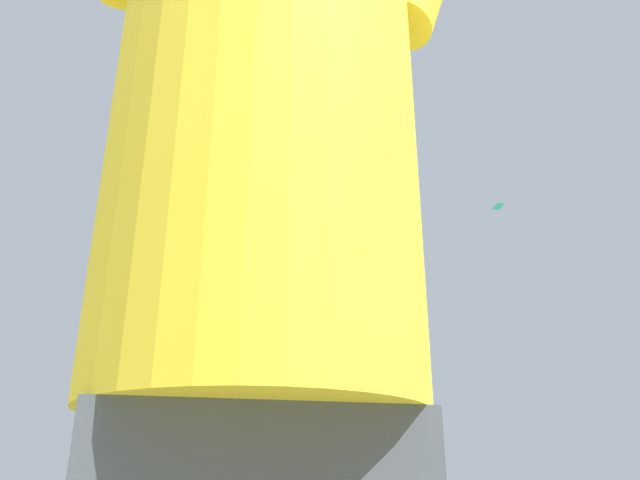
{
  "coord_description": "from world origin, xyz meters",
  "views": [
    {
      "loc": [
        0.05,
        -0.59,
        0.75
      ],
      "look_at": [
        -0.03,
        2.5,
        2.0
      ],
      "focal_mm": 35.4,
      "sensor_mm": 36.0,
      "label": 1
    }
  ],
  "objects_px": {
    "kite_flyer_person": "(260,296)",
    "distant_kite_red_high_right": "(182,90)",
    "distant_kite_teal_mid_right": "(498,206)",
    "distant_kite_white_far_center": "(157,94)"
  },
  "relations": [
    {
      "from": "distant_kite_teal_mid_right",
      "to": "distant_kite_white_far_center",
      "type": "bearing_deg",
      "value": -147.0
    },
    {
      "from": "distant_kite_red_high_right",
      "to": "distant_kite_white_far_center",
      "type": "height_order",
      "value": "distant_kite_red_high_right"
    },
    {
      "from": "distant_kite_teal_mid_right",
      "to": "distant_kite_red_high_right",
      "type": "bearing_deg",
      "value": -170.47
    },
    {
      "from": "distant_kite_red_high_right",
      "to": "distant_kite_teal_mid_right",
      "type": "height_order",
      "value": "distant_kite_red_high_right"
    },
    {
      "from": "kite_flyer_person",
      "to": "distant_kite_red_high_right",
      "type": "height_order",
      "value": "distant_kite_red_high_right"
    },
    {
      "from": "distant_kite_teal_mid_right",
      "to": "distant_kite_white_far_center",
      "type": "relative_size",
      "value": 0.27
    },
    {
      "from": "kite_flyer_person",
      "to": "distant_kite_white_far_center",
      "type": "height_order",
      "value": "distant_kite_white_far_center"
    },
    {
      "from": "kite_flyer_person",
      "to": "distant_kite_red_high_right",
      "type": "xyz_separation_m",
      "value": [
        -6.53,
        22.16,
        16.18
      ]
    },
    {
      "from": "kite_flyer_person",
      "to": "distant_kite_red_high_right",
      "type": "distance_m",
      "value": 28.21
    },
    {
      "from": "kite_flyer_person",
      "to": "distant_kite_teal_mid_right",
      "type": "distance_m",
      "value": 27.99
    }
  ]
}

